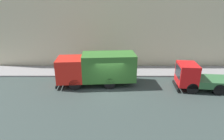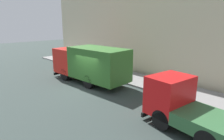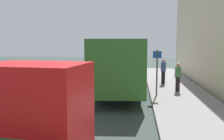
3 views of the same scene
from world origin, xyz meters
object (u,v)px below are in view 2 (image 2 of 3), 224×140
object	(u,v)px
pedestrian_walking	(114,64)
pedestrian_standing	(94,61)
small_flatbed_truck	(188,108)
street_sign_post	(113,62)
large_utility_truck	(90,63)

from	to	relation	value
pedestrian_walking	pedestrian_standing	bearing A→B (deg)	-128.89
pedestrian_walking	small_flatbed_truck	bearing A→B (deg)	13.94
small_flatbed_truck	pedestrian_walking	bearing A→B (deg)	70.97
pedestrian_walking	pedestrian_standing	world-z (taller)	pedestrian_standing
small_flatbed_truck	street_sign_post	size ratio (longest dim) A/B	2.24
small_flatbed_truck	street_sign_post	bearing A→B (deg)	74.99
pedestrian_walking	street_sign_post	size ratio (longest dim) A/B	0.68
pedestrian_walking	street_sign_post	bearing A→B (deg)	-7.47
small_flatbed_truck	pedestrian_walking	size ratio (longest dim) A/B	3.28
small_flatbed_truck	pedestrian_standing	size ratio (longest dim) A/B	3.16
small_flatbed_truck	pedestrian_standing	distance (m)	12.93
small_flatbed_truck	street_sign_post	xyz separation A→B (m)	(3.23, 8.60, 0.43)
large_utility_truck	pedestrian_standing	size ratio (longest dim) A/B	4.42
large_utility_truck	pedestrian_standing	bearing A→B (deg)	44.14
pedestrian_walking	pedestrian_standing	xyz separation A→B (m)	(-0.55, 2.48, 0.03)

